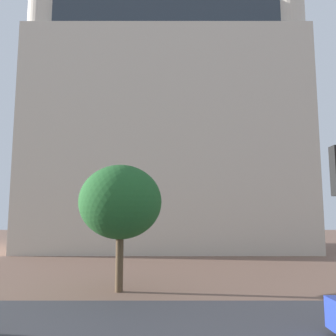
% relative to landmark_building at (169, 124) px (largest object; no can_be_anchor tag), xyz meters
% --- Properties ---
extents(ground_plane, '(120.00, 120.00, 0.00)m').
position_rel_landmark_building_xyz_m(ground_plane, '(-0.35, -21.31, -11.90)').
color(ground_plane, brown).
extents(street_asphalt_strip, '(120.00, 6.31, 0.00)m').
position_rel_landmark_building_xyz_m(street_asphalt_strip, '(-0.35, -23.15, -11.90)').
color(street_asphalt_strip, '#38383D').
rests_on(street_asphalt_strip, ground_plane).
extents(landmark_building, '(24.70, 12.76, 39.78)m').
position_rel_landmark_building_xyz_m(landmark_building, '(0.00, 0.00, 0.00)').
color(landmark_building, beige).
rests_on(landmark_building, ground_plane).
extents(tree_curb_far, '(3.52, 3.52, 5.31)m').
position_rel_landmark_building_xyz_m(tree_curb_far, '(-2.22, -18.53, -8.19)').
color(tree_curb_far, brown).
rests_on(tree_curb_far, ground_plane).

